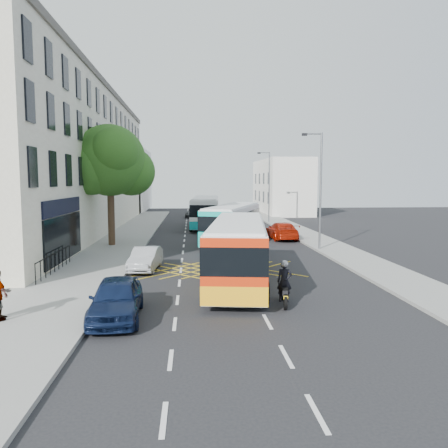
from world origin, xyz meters
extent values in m
plane|color=black|center=(0.00, 0.00, 0.00)|extent=(120.00, 120.00, 0.00)
cube|color=gray|center=(-8.50, 15.00, 0.07)|extent=(5.00, 70.00, 0.15)
cube|color=gray|center=(7.50, 15.00, 0.07)|extent=(3.00, 70.00, 0.15)
cube|color=beige|center=(-14.00, 24.50, 6.50)|extent=(8.00, 45.00, 13.00)
cube|color=#59544C|center=(-14.00, 24.50, 13.25)|extent=(8.30, 45.00, 0.50)
cube|color=black|center=(-9.95, 8.00, 3.40)|extent=(0.12, 7.00, 0.90)
cube|color=black|center=(-9.95, 8.00, 1.60)|extent=(0.12, 7.00, 2.60)
cube|color=silver|center=(-14.00, 55.00, 5.00)|extent=(8.00, 20.00, 10.00)
cube|color=silver|center=(11.00, 48.00, 4.00)|extent=(6.00, 18.00, 8.00)
cylinder|color=#382619|center=(-8.50, 15.00, 2.35)|extent=(0.50, 0.50, 4.40)
sphere|color=#265518|center=(-8.50, 15.00, 6.35)|extent=(5.20, 5.20, 5.20)
sphere|color=#265518|center=(-7.10, 15.80, 5.55)|extent=(3.60, 3.60, 3.60)
sphere|color=#265518|center=(-9.70, 14.40, 5.75)|extent=(3.80, 3.80, 3.80)
sphere|color=#265518|center=(-7.90, 13.70, 6.95)|extent=(3.40, 3.40, 3.40)
sphere|color=#265518|center=(-9.30, 16.10, 7.35)|extent=(3.20, 3.20, 3.20)
cylinder|color=slate|center=(6.30, 12.00, 4.15)|extent=(0.14, 0.14, 8.00)
cylinder|color=slate|center=(5.70, 12.00, 8.05)|extent=(1.20, 0.10, 0.10)
cube|color=black|center=(5.10, 12.00, 8.00)|extent=(0.35, 0.15, 0.18)
cylinder|color=slate|center=(6.30, 32.00, 4.15)|extent=(0.14, 0.14, 8.00)
cylinder|color=slate|center=(5.70, 32.00, 8.05)|extent=(1.20, 0.10, 0.10)
cube|color=black|center=(5.10, 32.00, 8.00)|extent=(0.35, 0.15, 0.18)
cube|color=silver|center=(-0.39, 2.97, 1.62)|extent=(3.81, 10.84, 2.56)
cube|color=silver|center=(-0.39, 2.97, 2.94)|extent=(3.59, 10.60, 0.12)
cube|color=black|center=(-0.39, 2.97, 1.98)|extent=(3.87, 10.91, 1.06)
cube|color=#FEAC15|center=(-0.39, 2.97, 0.72)|extent=(3.86, 10.90, 0.72)
cube|color=red|center=(-1.09, -2.26, 1.64)|extent=(2.44, 0.43, 2.41)
cube|color=#FF0C0C|center=(-2.04, -2.14, 0.96)|extent=(0.26, 0.09, 0.25)
cube|color=#FF0C0C|center=(-0.14, -2.40, 0.96)|extent=(0.26, 0.09, 0.25)
cylinder|color=black|center=(-1.20, 6.00, 0.43)|extent=(0.38, 0.90, 0.87)
cylinder|color=black|center=(1.19, 5.68, 0.43)|extent=(0.38, 0.90, 0.87)
cylinder|color=black|center=(-2.06, -0.41, 0.43)|extent=(0.38, 0.90, 0.87)
cylinder|color=black|center=(0.33, -0.73, 0.43)|extent=(0.38, 0.90, 0.87)
cube|color=silver|center=(0.65, 16.46, 1.60)|extent=(5.60, 10.69, 2.52)
cube|color=silver|center=(0.65, 16.46, 2.91)|extent=(5.35, 10.43, 0.11)
cube|color=black|center=(0.65, 16.46, 1.95)|extent=(5.67, 10.77, 1.05)
cube|color=#0B938B|center=(0.65, 16.46, 0.71)|extent=(5.66, 10.76, 0.71)
cube|color=#0EAEA0|center=(-1.01, 11.52, 1.62)|extent=(2.33, 0.87, 2.38)
cube|color=#FF0C0C|center=(-1.90, 11.81, 0.95)|extent=(0.26, 0.14, 0.25)
cube|color=#FF0C0C|center=(-0.12, 11.21, 0.95)|extent=(0.26, 0.14, 0.25)
cylinder|color=black|center=(0.43, 19.55, 0.43)|extent=(0.53, 0.90, 0.86)
cylinder|color=black|center=(2.69, 18.79, 0.43)|extent=(0.53, 0.90, 0.86)
cylinder|color=black|center=(-1.60, 13.50, 0.43)|extent=(0.53, 0.90, 0.86)
cylinder|color=black|center=(0.66, 12.74, 0.43)|extent=(0.53, 0.90, 0.86)
cube|color=silver|center=(-1.13, 27.85, 1.71)|extent=(3.28, 11.39, 2.71)
cube|color=silver|center=(-1.13, 27.85, 3.12)|extent=(3.06, 11.15, 0.12)
cube|color=black|center=(-1.13, 27.85, 2.10)|extent=(3.34, 11.45, 1.12)
cube|color=#0C989F|center=(-1.13, 27.85, 0.77)|extent=(3.33, 11.44, 0.77)
cube|color=white|center=(-1.49, 22.27, 1.74)|extent=(2.60, 0.27, 2.56)
cube|color=#FF0C0C|center=(-2.51, 22.33, 1.02)|extent=(0.25, 0.08, 0.25)
cube|color=#FF0C0C|center=(-0.46, 22.19, 1.02)|extent=(0.25, 0.08, 0.25)
cylinder|color=black|center=(-2.20, 30.99, 0.46)|extent=(0.35, 0.94, 0.92)
cylinder|color=black|center=(0.35, 30.83, 0.46)|extent=(0.35, 0.94, 0.92)
cylinder|color=black|center=(-2.65, 24.16, 0.46)|extent=(0.35, 0.94, 0.92)
cylinder|color=black|center=(-0.10, 23.99, 0.46)|extent=(0.35, 0.94, 0.92)
cylinder|color=black|center=(0.92, -1.66, 0.30)|extent=(0.20, 0.61, 0.60)
cylinder|color=black|center=(1.12, -0.27, 0.30)|extent=(0.20, 0.61, 0.60)
cube|color=black|center=(1.02, -0.96, 0.58)|extent=(0.37, 1.14, 0.21)
cube|color=black|center=(1.06, -0.73, 0.75)|extent=(0.32, 0.46, 0.19)
cube|color=black|center=(0.99, -1.19, 0.70)|extent=(0.31, 0.50, 0.09)
cylinder|color=slate|center=(1.12, -0.31, 0.66)|extent=(0.11, 0.41, 0.79)
cylinder|color=slate|center=(1.10, -0.45, 0.98)|extent=(0.56, 0.12, 0.04)
cube|color=gold|center=(0.90, -1.82, 0.52)|extent=(0.17, 0.04, 0.12)
imported|color=black|center=(1.02, -1.01, 0.95)|extent=(0.64, 0.47, 1.62)
sphere|color=#99999E|center=(1.02, -1.01, 1.64)|extent=(0.28, 0.28, 0.28)
imported|color=#0E1939|center=(-5.27, -2.26, 0.73)|extent=(1.94, 4.36, 1.46)
imported|color=#9FA2A6|center=(-5.13, 6.24, 0.62)|extent=(1.69, 3.89, 1.25)
imported|color=#B01C07|center=(4.92, 18.18, 0.72)|extent=(2.21, 5.03, 1.44)
imported|color=#404448|center=(-2.32, 40.35, 0.59)|extent=(2.35, 4.39, 1.17)
imported|color=#B2B5BA|center=(2.53, 41.39, 0.66)|extent=(1.92, 4.00, 1.32)
imported|color=black|center=(5.50, 43.99, 0.68)|extent=(1.92, 4.24, 1.35)
camera|label=1|loc=(-2.60, -17.56, 4.88)|focal=35.00mm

